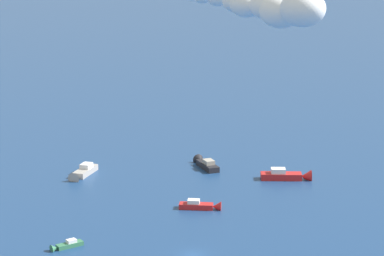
{
  "coord_description": "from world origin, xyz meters",
  "views": [
    {
      "loc": [
        30.58,
        -115.99,
        50.43
      ],
      "look_at": [
        -0.34,
        0.43,
        21.5
      ],
      "focal_mm": 72.9,
      "sensor_mm": 36.0,
      "label": 1
    }
  ],
  "objects": [
    {
      "name": "ground_plane",
      "position": [
        0.0,
        0.0,
        0.0
      ],
      "size": [
        2000.0,
        2000.0,
        0.0
      ],
      "primitive_type": "plane",
      "color": "navy"
    },
    {
      "name": "motorboat_outer_ring_e",
      "position": [
        -10.5,
        50.61,
        0.77
      ],
      "size": [
        7.9,
        9.44,
        2.86
      ],
      "color": "black",
      "rests_on": "ground_plane"
    },
    {
      "name": "motorboat_trailing",
      "position": [
        -35.03,
        36.96,
        0.79
      ],
      "size": [
        3.03,
        10.21,
        2.94
      ],
      "color": "#9E9993",
      "rests_on": "ground_plane"
    },
    {
      "name": "motorboat_outer_ring_a",
      "position": [
        -21.69,
        -2.5,
        0.45
      ],
      "size": [
        4.81,
        5.27,
        1.65
      ],
      "color": "#33704C",
      "rests_on": "ground_plane"
    },
    {
      "name": "motorboat_outer_ring_f",
      "position": [
        -4.24,
        22.61,
        0.64
      ],
      "size": [
        8.35,
        3.39,
        2.36
      ],
      "color": "#B21E1E",
      "rests_on": "ground_plane"
    },
    {
      "name": "smoke_trail_lead",
      "position": [
        15.89,
        -30.4,
        43.5
      ],
      "size": [
        26.99,
        33.92,
        4.54
      ],
      "color": "white"
    },
    {
      "name": "motorboat_offshore",
      "position": [
        9.2,
        46.02,
        0.86
      ],
      "size": [
        11.31,
        5.26,
        3.18
      ],
      "color": "#B21E1E",
      "rests_on": "ground_plane"
    }
  ]
}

